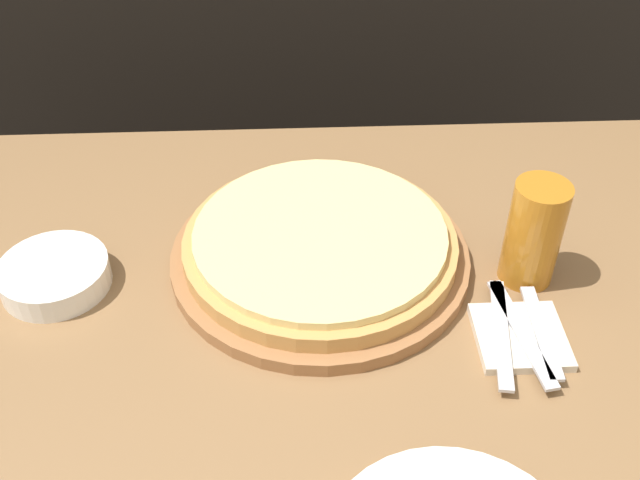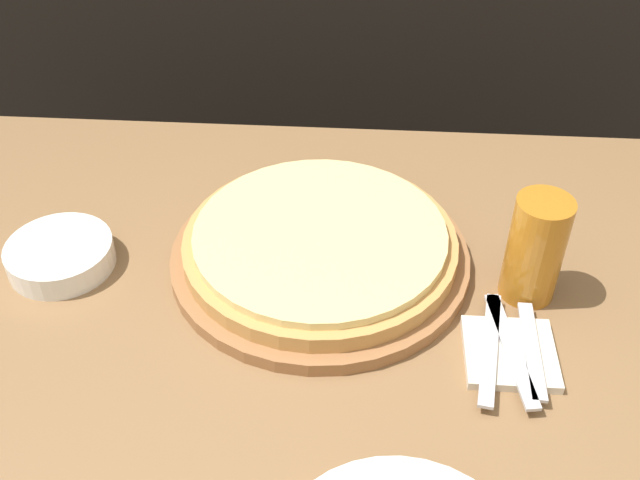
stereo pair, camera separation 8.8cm
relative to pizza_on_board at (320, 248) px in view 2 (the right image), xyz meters
The scene contains 7 objects.
pizza_on_board is the anchor object (origin of this frame).
beer_glass 0.29m from the pizza_on_board, ahead, with size 0.07×0.07×0.15m.
side_bowl 0.36m from the pizza_on_board, behind, with size 0.15×0.15×0.04m.
napkin_stack 0.29m from the pizza_on_board, 33.09° to the right, with size 0.11×0.11×0.01m.
fork 0.27m from the pizza_on_board, 36.01° to the right, with size 0.05×0.18×0.00m.
dinner_knife 0.29m from the pizza_on_board, 33.09° to the right, with size 0.05×0.18×0.00m.
spoon 0.31m from the pizza_on_board, 30.56° to the right, with size 0.02×0.16×0.00m.
Camera 2 is at (0.07, -0.65, 1.41)m, focal length 42.00 mm.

